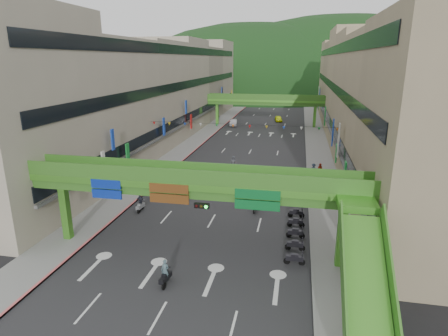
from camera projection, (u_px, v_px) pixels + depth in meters
The scene contains 23 objects.
ground at pixel (169, 297), 23.97m from camera, with size 320.00×320.00×0.00m, color black.
road_slab at pixel (257, 139), 71.03m from camera, with size 18.00×140.00×0.02m, color #28282B.
sidewalk_left at pixel (201, 137), 73.09m from camera, with size 4.00×140.00×0.15m, color gray.
sidewalk_right at pixel (316, 142), 68.95m from camera, with size 4.00×140.00×0.15m, color gray.
curb_left at pixel (210, 137), 72.72m from camera, with size 0.20×140.00×0.18m, color #CC5959.
curb_right at pixel (306, 141), 69.30m from camera, with size 0.20×140.00×0.18m, color gray.
building_row_left at pixel (160, 87), 71.95m from camera, with size 12.80×95.00×19.00m.
building_row_right at pixel (367, 90), 64.83m from camera, with size 12.80×95.00×19.00m.
overpass_near at pixel (203, 194), 27.40m from camera, with size 28.00×12.27×7.10m.
overpass_far at pixel (265, 102), 83.64m from camera, with size 28.00×2.20×7.10m.
hill_left at pixel (252, 91), 177.41m from camera, with size 168.00×140.00×112.00m, color #1C4419.
hill_right at pixel (335, 89), 188.71m from camera, with size 208.00×176.00×128.00m, color #1C4419.
bunting_string at pixel (241, 126), 50.54m from camera, with size 26.00×0.36×0.47m.
scooter_rider_near at pixel (165, 274), 25.08m from camera, with size 0.65×1.60×1.86m.
scooter_rider_mid at pixel (255, 202), 37.20m from camera, with size 0.86×1.60×1.97m.
scooter_rider_left at pixel (140, 203), 37.26m from camera, with size 0.91×1.60×1.85m.
scooter_rider_far at pixel (233, 163), 51.04m from camera, with size 0.84×1.60×2.03m.
parked_scooter_row at pixel (296, 232), 31.77m from camera, with size 1.60×9.35×1.08m.
car_silver at pixel (233, 123), 85.30m from camera, with size 1.56×4.47×1.47m, color #AFADB5.
car_yellow at pixel (278, 119), 91.20m from camera, with size 1.62×4.02×1.37m, color #E2F216.
pedestrian_red at pixel (320, 171), 48.38m from camera, with size 0.79×0.61×1.62m, color #A92A14.
pedestrian_dark at pixel (315, 182), 44.02m from camera, with size 0.93×0.39×1.59m, color black.
pedestrian_blue at pixel (313, 170), 48.60m from camera, with size 0.72×0.47×1.55m, color #2A374C.
Camera 1 is at (7.51, -19.59, 14.68)m, focal length 30.00 mm.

